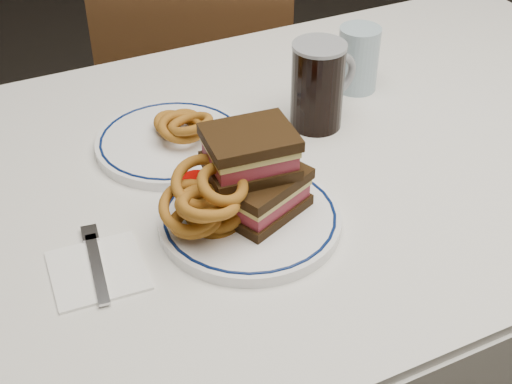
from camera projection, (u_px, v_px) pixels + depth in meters
name	position (u px, v px, depth m)	size (l,w,h in m)	color
dining_table	(344.00, 189.00, 1.22)	(1.27, 0.87, 0.75)	white
chair_far	(194.00, 69.00, 1.81)	(0.58, 0.58, 0.99)	#4E3519
main_plate	(250.00, 219.00, 0.97)	(0.25, 0.25, 0.02)	white
reuben_sandwich	(256.00, 172.00, 0.95)	(0.14, 0.13, 0.12)	black
onion_rings_main	(208.00, 203.00, 0.92)	(0.13, 0.12, 0.12)	#66360D
ketchup_ramekin	(196.00, 187.00, 0.99)	(0.05, 0.05, 0.03)	white
beer_mug	(319.00, 84.00, 1.15)	(0.13, 0.09, 0.14)	black
water_glass	(358.00, 59.00, 1.25)	(0.07, 0.07, 0.12)	#9BB8C8
far_plate	(172.00, 142.00, 1.13)	(0.24, 0.24, 0.02)	white
onion_rings_far	(183.00, 125.00, 1.12)	(0.09, 0.12, 0.07)	#66360D
napkin_fork	(97.00, 268.00, 0.91)	(0.12, 0.16, 0.01)	white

